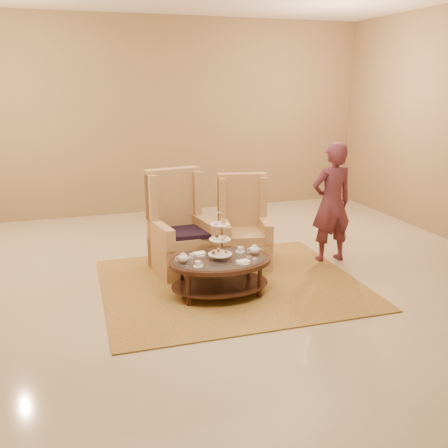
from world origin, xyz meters
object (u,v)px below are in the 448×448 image
object	(u,v)px
tea_table	(220,266)
armchair_right	(243,235)
person	(332,203)
armchair_left	(180,237)

from	to	relation	value
tea_table	armchair_right	distance (m)	1.10
armchair_right	tea_table	bearing A→B (deg)	-112.50
person	armchair_left	bearing A→B (deg)	-10.71
armchair_left	armchair_right	world-z (taller)	armchair_left
armchair_right	person	xyz separation A→B (m)	(1.16, -0.25, 0.41)
armchair_right	person	distance (m)	1.25
armchair_right	armchair_left	bearing A→B (deg)	-170.56
armchair_left	tea_table	bearing A→B (deg)	-84.40
person	armchair_right	bearing A→B (deg)	-15.18
tea_table	armchair_right	size ratio (longest dim) A/B	1.01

